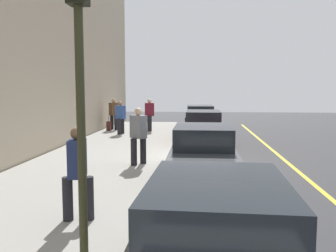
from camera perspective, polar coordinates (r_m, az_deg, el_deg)
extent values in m
plane|color=#333335|center=(12.44, 4.34, -6.02)|extent=(56.00, 56.00, 0.00)
cube|color=gray|center=(12.88, -10.57, -5.36)|extent=(28.00, 4.60, 0.15)
cube|color=gold|center=(12.83, 18.87, -5.95)|extent=(28.00, 0.14, 0.01)
cylinder|color=black|center=(21.53, 7.46, -0.14)|extent=(0.65, 0.24, 0.64)
cylinder|color=black|center=(21.45, 2.99, -0.12)|extent=(0.65, 0.24, 0.64)
cylinder|color=black|center=(24.45, 6.88, 0.58)|extent=(0.65, 0.24, 0.64)
cylinder|color=black|center=(24.39, 2.94, 0.60)|extent=(0.65, 0.24, 0.64)
cube|color=#B7BABF|center=(22.91, 5.07, 0.93)|extent=(4.82, 1.99, 0.64)
cube|color=black|center=(23.11, 5.05, 2.51)|extent=(2.53, 1.70, 0.60)
cylinder|color=black|center=(15.87, 8.64, -2.31)|extent=(0.64, 0.23, 0.64)
cylinder|color=black|center=(15.86, 2.56, -2.25)|extent=(0.64, 0.23, 0.64)
cylinder|color=black|center=(18.75, 8.15, -1.04)|extent=(0.64, 0.23, 0.64)
cylinder|color=black|center=(18.75, 3.01, -0.99)|extent=(0.64, 0.23, 0.64)
cube|color=maroon|center=(17.25, 5.60, -0.70)|extent=(4.72, 1.85, 0.64)
cube|color=black|center=(17.43, 5.62, 1.41)|extent=(2.46, 1.63, 0.60)
cylinder|color=black|center=(9.07, 11.04, -8.56)|extent=(0.64, 0.22, 0.64)
cylinder|color=black|center=(9.03, 0.27, -8.50)|extent=(0.64, 0.22, 0.64)
cylinder|color=black|center=(11.66, 9.56, -5.30)|extent=(0.64, 0.22, 0.64)
cylinder|color=black|center=(11.63, 1.26, -5.24)|extent=(0.64, 0.22, 0.64)
cube|color=#383A3D|center=(10.25, 5.54, -5.23)|extent=(4.31, 1.82, 0.64)
cube|color=black|center=(10.36, 5.55, -1.64)|extent=(2.25, 1.61, 0.60)
cylinder|color=black|center=(5.74, 16.30, -17.39)|extent=(0.65, 0.24, 0.64)
cylinder|color=black|center=(5.71, -1.38, -17.25)|extent=(0.65, 0.24, 0.64)
cube|color=black|center=(4.33, 7.79, -12.38)|extent=(2.23, 1.68, 0.60)
cylinder|color=black|center=(7.00, -15.54, -11.01)|extent=(0.19, 0.19, 0.81)
cylinder|color=black|center=(6.95, -12.40, -11.07)|extent=(0.19, 0.19, 0.81)
cube|color=#1E284C|center=(6.79, -14.13, -4.98)|extent=(0.51, 0.37, 0.69)
sphere|color=brown|center=(6.72, -14.23, -1.15)|extent=(0.22, 0.22, 0.22)
cylinder|color=black|center=(19.32, -7.73, -0.11)|extent=(0.19, 0.19, 0.82)
cylinder|color=black|center=(19.66, -7.19, 0.00)|extent=(0.19, 0.19, 0.82)
cube|color=#335193|center=(19.43, -7.49, 2.18)|extent=(0.42, 0.54, 0.70)
sphere|color=tan|center=(19.41, -7.50, 3.55)|extent=(0.23, 0.23, 0.23)
cylinder|color=black|center=(11.75, -3.94, -3.87)|extent=(0.20, 0.20, 0.85)
cylinder|color=black|center=(11.49, -5.41, -4.10)|extent=(0.20, 0.20, 0.85)
cube|color=slate|center=(11.51, -4.70, -0.11)|extent=(0.55, 0.58, 0.73)
sphere|color=#D8AD8C|center=(11.47, -4.72, 2.28)|extent=(0.24, 0.24, 0.24)
cylinder|color=black|center=(21.46, -8.20, 0.53)|extent=(0.20, 0.20, 0.86)
cylinder|color=black|center=(21.78, -8.84, 0.60)|extent=(0.20, 0.20, 0.86)
cube|color=brown|center=(21.56, -8.55, 2.68)|extent=(0.58, 0.56, 0.73)
sphere|color=tan|center=(21.54, -8.57, 3.97)|extent=(0.24, 0.24, 0.24)
cylinder|color=black|center=(20.98, -3.01, 0.46)|extent=(0.20, 0.20, 0.87)
cylinder|color=black|center=(20.58, -2.85, 0.36)|extent=(0.20, 0.20, 0.87)
cube|color=maroon|center=(20.72, -2.94, 2.62)|extent=(0.44, 0.56, 0.74)
sphere|color=beige|center=(20.69, -2.95, 3.97)|extent=(0.24, 0.24, 0.24)
cylinder|color=#2D2D19|center=(5.07, -13.51, -1.75)|extent=(0.12, 0.12, 3.51)
cube|color=#471E19|center=(21.24, -9.31, 0.01)|extent=(0.34, 0.22, 0.53)
cylinder|color=#4C4C4C|center=(21.20, -9.33, 1.20)|extent=(0.03, 0.03, 0.36)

